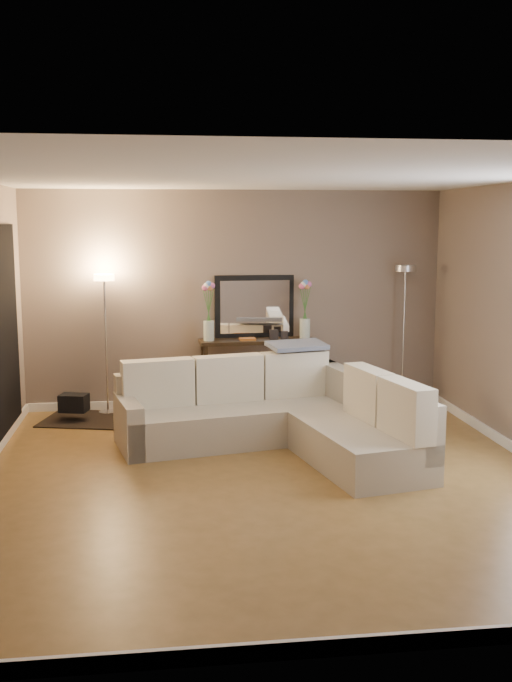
{
  "coord_description": "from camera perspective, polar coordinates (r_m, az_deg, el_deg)",
  "views": [
    {
      "loc": [
        -0.9,
        -6.28,
        2.21
      ],
      "look_at": [
        0.0,
        0.8,
        1.1
      ],
      "focal_mm": 40.0,
      "sensor_mm": 36.0,
      "label": 1
    }
  ],
  "objects": [
    {
      "name": "ceiling",
      "position": [
        6.36,
        0.93,
        12.4
      ],
      "size": [
        5.0,
        5.5,
        0.01
      ],
      "primitive_type": "cube",
      "color": "white",
      "rests_on": "ground"
    },
    {
      "name": "throw_blanket",
      "position": [
        8.14,
        3.1,
        -0.32
      ],
      "size": [
        0.68,
        0.5,
        0.08
      ],
      "primitive_type": "cube",
      "rotation": [
        0.1,
        0.0,
        0.26
      ],
      "color": "slate",
      "rests_on": "sectional_sofa"
    },
    {
      "name": "console_table",
      "position": [
        9.07,
        -0.45,
        -2.18
      ],
      "size": [
        1.39,
        0.44,
        0.84
      ],
      "color": "black",
      "rests_on": "floor"
    },
    {
      "name": "baseboard_front",
      "position": [
        4.25,
        6.48,
        -21.79
      ],
      "size": [
        5.0,
        0.03,
        0.1
      ],
      "primitive_type": "cube",
      "color": "white",
      "rests_on": "ground"
    },
    {
      "name": "black_bag",
      "position": [
        8.8,
        -13.51,
        -4.53
      ],
      "size": [
        0.34,
        0.28,
        0.2
      ],
      "primitive_type": "cube",
      "rotation": [
        0.0,
        0.0,
        -0.25
      ],
      "color": "black",
      "rests_on": "charcoal_rug"
    },
    {
      "name": "doorway",
      "position": [
        8.21,
        -18.27,
        0.62
      ],
      "size": [
        0.02,
        1.2,
        2.2
      ],
      "primitive_type": "cube",
      "color": "black",
      "rests_on": "ground"
    },
    {
      "name": "sectional_sofa",
      "position": [
        7.56,
        1.81,
        -5.67
      ],
      "size": [
        2.85,
        2.44,
        0.85
      ],
      "color": "#BDB199",
      "rests_on": "floor"
    },
    {
      "name": "flower_vase_right",
      "position": [
        9.11,
        3.7,
        2.02
      ],
      "size": [
        0.16,
        0.13,
        0.72
      ],
      "color": "silver",
      "rests_on": "console_table"
    },
    {
      "name": "floor",
      "position": [
        6.72,
        0.87,
        -10.41
      ],
      "size": [
        5.0,
        5.5,
        0.01
      ],
      "primitive_type": "cube",
      "color": "olive",
      "rests_on": "ground"
    },
    {
      "name": "wall_back",
      "position": [
        9.13,
        -1.55,
        3.12
      ],
      "size": [
        5.0,
        0.02,
        2.6
      ],
      "primitive_type": "cube",
      "color": "#7A6A5E",
      "rests_on": "ground"
    },
    {
      "name": "wall_front",
      "position": [
        3.74,
        6.9,
        -5.29
      ],
      "size": [
        5.0,
        0.02,
        2.6
      ],
      "primitive_type": "cube",
      "color": "#7A6A5E",
      "rests_on": "ground"
    },
    {
      "name": "floor_lamp_lit",
      "position": [
        8.9,
        -11.26,
        1.86
      ],
      "size": [
        0.28,
        0.28,
        1.63
      ],
      "color": "silver",
      "rests_on": "floor"
    },
    {
      "name": "floor_lamp_unlit",
      "position": [
        9.3,
        11.08,
        2.52
      ],
      "size": [
        0.29,
        0.29,
        1.72
      ],
      "color": "silver",
      "rests_on": "floor"
    },
    {
      "name": "charcoal_rug",
      "position": [
        8.85,
        -12.21,
        -5.77
      ],
      "size": [
        1.23,
        1.03,
        0.01
      ],
      "primitive_type": "cube",
      "rotation": [
        0.0,
        0.0,
        -0.25
      ],
      "color": "black",
      "rests_on": "floor"
    },
    {
      "name": "baseboard_back",
      "position": [
        9.31,
        -1.5,
        -4.57
      ],
      "size": [
        5.0,
        0.03,
        0.1
      ],
      "primitive_type": "cube",
      "color": "white",
      "rests_on": "ground"
    },
    {
      "name": "flower_vase_left",
      "position": [
        8.9,
        -3.57,
        1.87
      ],
      "size": [
        0.16,
        0.13,
        0.72
      ],
      "color": "silver",
      "rests_on": "console_table"
    },
    {
      "name": "table_decor",
      "position": [
        8.98,
        0.13,
        0.2
      ],
      "size": [
        0.58,
        0.14,
        0.14
      ],
      "color": "orange",
      "rests_on": "console_table"
    },
    {
      "name": "leaning_mirror",
      "position": [
        9.15,
        -0.09,
        2.6
      ],
      "size": [
        0.97,
        0.1,
        0.76
      ],
      "color": "black",
      "rests_on": "console_table"
    }
  ]
}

